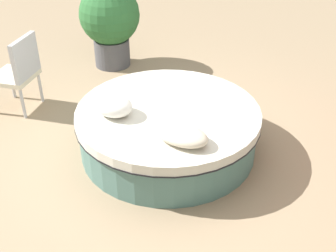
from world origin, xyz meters
TOP-DOWN VIEW (x-y plane):
  - ground_plane at (0.00, 0.00)m, footprint 16.00×16.00m
  - round_bed at (0.00, 0.00)m, footprint 2.00×2.00m
  - throw_pillow_0 at (0.45, 0.37)m, footprint 0.43×0.34m
  - throw_pillow_1 at (-0.40, 0.45)m, footprint 0.55×0.33m
  - patio_chair at (2.06, 0.14)m, footprint 0.62×0.64m
  - planter at (1.89, -1.52)m, footprint 0.90×0.90m

SIDE VIEW (x-z plane):
  - ground_plane at x=0.00m, z-range 0.00..0.00m
  - round_bed at x=0.00m, z-range 0.01..0.53m
  - patio_chair at x=2.06m, z-range 0.07..1.05m
  - throw_pillow_1 at x=-0.40m, z-range 0.52..0.68m
  - throw_pillow_0 at x=0.45m, z-range 0.52..0.74m
  - planter at x=1.89m, z-range 0.09..1.35m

